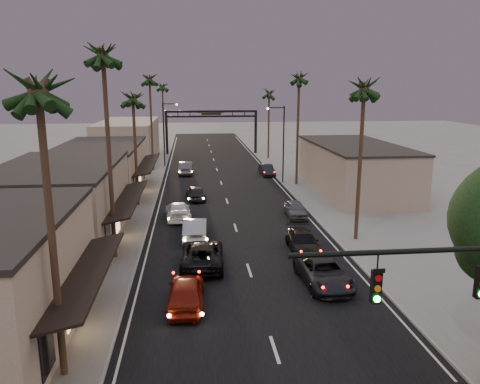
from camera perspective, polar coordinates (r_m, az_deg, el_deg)
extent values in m
plane|color=slate|center=(49.45, -1.87, -0.29)|extent=(200.00, 200.00, 0.00)
cube|color=black|center=(54.32, -2.25, 0.90)|extent=(14.00, 120.00, 0.02)
cube|color=slate|center=(61.37, -11.57, 2.08)|extent=(5.00, 92.00, 0.12)
cube|color=slate|center=(62.42, 6.07, 2.45)|extent=(5.00, 92.00, 0.12)
cube|color=gray|center=(36.37, -21.09, -1.51)|extent=(8.00, 14.00, 5.50)
cube|color=tan|center=(51.70, -16.59, 2.58)|extent=(8.00, 16.00, 5.00)
cube|color=gray|center=(74.13, -13.45, 6.11)|extent=(8.00, 20.00, 6.00)
cube|color=gray|center=(51.84, 13.76, 2.77)|extent=(8.00, 18.00, 5.00)
cylinder|color=black|center=(14.58, 22.38, -6.60)|extent=(8.40, 0.16, 0.16)
cube|color=black|center=(14.29, 16.25, -11.04)|extent=(0.28, 0.22, 1.00)
cube|color=black|center=(78.53, -8.92, 7.02)|extent=(0.40, 0.40, 7.00)
cube|color=black|center=(79.17, 1.92, 7.22)|extent=(0.40, 0.40, 7.00)
cube|color=black|center=(78.23, -3.52, 9.78)|extent=(15.20, 0.35, 0.35)
cube|color=black|center=(78.27, -3.51, 9.19)|extent=(15.20, 0.30, 0.30)
cube|color=beige|center=(78.23, -3.51, 9.48)|extent=(4.20, 0.12, 1.00)
cylinder|color=black|center=(54.51, 5.32, 5.69)|extent=(0.16, 0.16, 9.00)
cylinder|color=black|center=(53.96, 4.36, 10.22)|extent=(2.00, 0.12, 0.12)
sphere|color=#FFD899|center=(53.81, 3.40, 10.12)|extent=(0.30, 0.30, 0.30)
cylinder|color=black|center=(66.49, -9.28, 6.86)|extent=(0.16, 0.16, 9.00)
cylinder|color=black|center=(66.15, -8.53, 10.59)|extent=(2.00, 0.12, 0.12)
sphere|color=#FFD899|center=(66.12, -7.74, 10.52)|extent=(0.30, 0.30, 0.30)
cylinder|color=#38281C|center=(18.71, -21.89, -5.90)|extent=(0.28, 0.28, 11.00)
sphere|color=black|center=(17.82, -23.56, 13.05)|extent=(3.20, 3.20, 3.20)
cylinder|color=#38281C|center=(30.85, -15.62, 3.57)|extent=(0.28, 0.28, 13.00)
sphere|color=black|center=(30.59, -16.45, 16.80)|extent=(3.20, 3.20, 3.20)
cylinder|color=#38281C|center=(44.78, -12.61, 4.54)|extent=(0.28, 0.28, 10.00)
sphere|color=black|center=(44.36, -12.97, 11.71)|extent=(3.20, 3.20, 3.20)
cylinder|color=#38281C|center=(63.47, -10.75, 7.88)|extent=(0.28, 0.28, 12.00)
sphere|color=black|center=(63.28, -11.00, 13.85)|extent=(3.20, 3.20, 3.20)
cylinder|color=#38281C|center=(34.69, 14.38, 2.94)|extent=(0.28, 0.28, 11.00)
sphere|color=black|center=(34.22, 14.96, 13.05)|extent=(3.20, 3.20, 3.20)
cylinder|color=#38281C|center=(53.67, 7.04, 7.15)|extent=(0.28, 0.28, 12.00)
sphere|color=black|center=(53.43, 7.24, 14.21)|extent=(3.20, 3.20, 3.20)
cylinder|color=#38281C|center=(73.30, 3.51, 7.93)|extent=(0.28, 0.28, 10.00)
sphere|color=black|center=(73.04, 3.57, 12.31)|extent=(3.20, 3.20, 3.20)
cylinder|color=#38281C|center=(86.37, -9.32, 8.86)|extent=(0.28, 0.28, 11.00)
sphere|color=black|center=(86.19, -9.47, 12.90)|extent=(3.20, 3.20, 3.20)
imported|color=maroon|center=(24.89, -6.61, -12.01)|extent=(2.06, 4.73, 1.59)
imported|color=black|center=(29.98, -4.62, -7.56)|extent=(2.89, 5.80, 1.58)
imported|color=#9B9A9F|center=(35.18, -5.48, -4.46)|extent=(1.89, 4.91, 1.60)
imported|color=silver|center=(40.50, -7.54, -2.29)|extent=(2.42, 5.19, 1.47)
imported|color=black|center=(47.11, -5.42, -0.10)|extent=(2.21, 4.45, 1.46)
imported|color=#49494D|center=(61.16, -6.62, 2.94)|extent=(1.86, 4.96, 1.62)
imported|color=black|center=(27.67, 10.18, -9.63)|extent=(2.73, 5.43, 1.48)
imported|color=black|center=(32.68, 7.71, -6.05)|extent=(2.20, 4.95, 1.41)
imported|color=#4C4C51|center=(41.13, 6.78, -2.09)|extent=(1.73, 4.10, 1.38)
imported|color=black|center=(60.06, 3.28, 2.70)|extent=(1.70, 4.26, 1.38)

